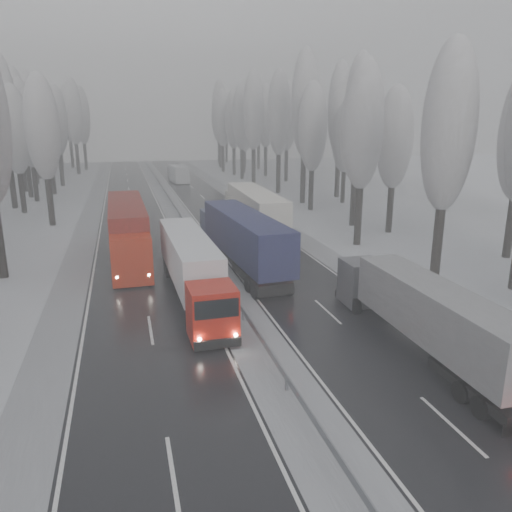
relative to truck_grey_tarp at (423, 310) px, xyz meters
name	(u,v)px	position (x,y,z in m)	size (l,w,h in m)	color
ground	(322,448)	(-7.64, -5.92, -2.17)	(260.00, 260.00, 0.00)	silver
carriageway_right	(253,243)	(-2.39, 24.08, -2.15)	(7.50, 200.00, 0.03)	black
carriageway_left	(138,250)	(-12.89, 24.08, -2.15)	(7.50, 200.00, 0.03)	black
median_slush	(197,246)	(-7.64, 24.08, -2.15)	(3.00, 200.00, 0.04)	#ACAEB4
shoulder_right	(302,240)	(2.56, 24.08, -2.15)	(2.40, 200.00, 0.04)	#ACAEB4
shoulder_left	(80,254)	(-17.84, 24.08, -2.15)	(2.40, 200.00, 0.04)	#ACAEB4
median_guardrail	(197,240)	(-7.64, 24.06, -1.57)	(0.12, 200.00, 0.76)	slate
tree_16	(449,128)	(7.40, 9.74, 8.50)	(3.60, 3.60, 16.53)	black
tree_18	(363,126)	(6.87, 21.11, 8.53)	(3.60, 3.60, 16.58)	black
tree_19	(395,139)	(12.38, 25.11, 7.25)	(3.60, 3.60, 14.57)	black
tree_20	(357,130)	(10.26, 29.24, 7.98)	(3.60, 3.60, 15.71)	black
tree_21	(360,112)	(12.48, 33.24, 9.83)	(3.60, 3.60, 18.62)	black
tree_22	(313,128)	(9.38, 39.68, 8.07)	(3.60, 3.60, 15.86)	black
tree_23	(345,138)	(15.67, 43.68, 6.60)	(3.60, 3.60, 13.55)	black
tree_24	(305,104)	(10.26, 45.10, 11.02)	(3.60, 3.60, 20.49)	black
tree_25	(340,110)	(17.17, 49.10, 10.35)	(3.60, 3.60, 19.44)	black
tree_26	(279,114)	(9.92, 55.35, 9.94)	(3.60, 3.60, 18.78)	black
tree_27	(313,119)	(17.08, 59.35, 9.19)	(3.60, 3.60, 17.62)	black
tree_28	(254,111)	(8.70, 66.03, 10.47)	(3.60, 3.60, 19.62)	black
tree_29	(287,117)	(16.07, 70.03, 9.51)	(3.60, 3.60, 18.11)	black
tree_30	(242,118)	(8.92, 75.78, 9.35)	(3.60, 3.60, 17.86)	black
tree_31	(266,116)	(14.84, 79.78, 9.81)	(3.60, 3.60, 18.58)	black
tree_32	(234,120)	(8.99, 83.29, 9.01)	(3.60, 3.60, 17.33)	black
tree_33	(244,129)	(12.13, 87.29, 7.09)	(3.60, 3.60, 14.33)	black
tree_34	(222,119)	(8.09, 90.39, 9.20)	(3.60, 3.60, 17.63)	black
tree_35	(258,117)	(17.30, 94.39, 9.60)	(3.60, 3.60, 18.25)	black
tree_36	(220,112)	(9.40, 100.24, 10.85)	(3.60, 3.60, 20.23)	black
tree_37	(244,122)	(16.38, 104.24, 8.40)	(3.60, 3.60, 16.37)	black
tree_38	(218,118)	(11.09, 110.80, 9.42)	(3.60, 3.60, 17.97)	black
tree_39	(226,123)	(13.91, 114.80, 8.28)	(3.60, 3.60, 16.19)	black
tree_62	(42,128)	(-21.58, 37.80, 8.19)	(3.60, 3.60, 16.04)	black
tree_64	(15,131)	(-25.90, 46.79, 7.79)	(3.60, 3.60, 15.42)	black
tree_65	(2,109)	(-27.69, 50.79, 10.38)	(3.60, 3.60, 19.48)	black
tree_66	(29,130)	(-25.80, 56.42, 7.67)	(3.60, 3.60, 15.23)	black
tree_67	(22,121)	(-27.19, 60.42, 8.86)	(3.60, 3.60, 17.09)	black
tree_68	(47,123)	(-24.22, 63.19, 8.58)	(3.60, 3.60, 16.65)	black
tree_69	(16,111)	(-29.06, 67.19, 10.29)	(3.60, 3.60, 19.35)	black
tree_70	(56,121)	(-23.97, 73.27, 8.86)	(3.60, 3.60, 17.09)	black
tree_71	(29,111)	(-28.73, 77.27, 10.46)	(3.60, 3.60, 19.61)	black
tree_72	(48,128)	(-26.57, 82.61, 7.59)	(3.60, 3.60, 15.11)	black
tree_73	(34,120)	(-29.46, 86.61, 8.94)	(3.60, 3.60, 17.22)	black
tree_74	(73,112)	(-22.71, 93.40, 10.51)	(3.60, 3.60, 19.68)	black
tree_75	(29,116)	(-31.84, 97.40, 9.82)	(3.60, 3.60, 18.60)	black
tree_76	(82,116)	(-21.69, 102.80, 9.79)	(3.60, 3.60, 18.55)	black
tree_77	(59,128)	(-27.30, 106.80, 7.09)	(3.60, 3.60, 14.32)	black
tree_78	(68,114)	(-25.20, 109.39, 10.42)	(3.60, 3.60, 19.55)	black
tree_79	(58,120)	(-27.97, 113.39, 8.84)	(3.60, 3.60, 17.07)	black
truck_grey_tarp	(423,310)	(0.00, 0.00, 0.00)	(2.45, 14.52, 3.71)	#4D4E52
truck_blue_box	(241,236)	(-5.33, 16.40, 0.44)	(3.92, 17.53, 4.46)	navy
truck_cream_box	(253,209)	(-1.53, 27.09, 0.51)	(3.29, 17.98, 4.59)	#B6B5A2
box_truck_distant	(178,174)	(-3.87, 72.78, -0.57)	(3.30, 8.57, 3.13)	#AEB1B5
truck_red_white	(191,264)	(-9.94, 10.52, 0.13)	(2.71, 15.42, 3.94)	#B7160A
truck_red_red	(128,227)	(-13.69, 21.49, 0.50)	(3.07, 17.89, 4.57)	#B6210A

